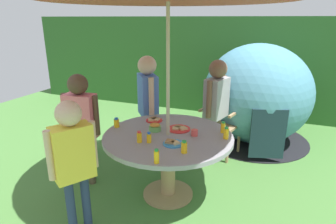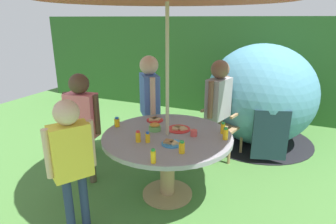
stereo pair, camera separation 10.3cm
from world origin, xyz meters
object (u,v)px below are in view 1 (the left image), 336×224
at_px(juice_bottle_near_left, 184,147).
at_px(juice_bottle_far_left, 117,123).
at_px(juice_bottle_near_right, 157,157).
at_px(juice_bottle_front_edge, 226,133).
at_px(child_in_grey_shirt, 216,98).
at_px(plate_center_back, 179,129).
at_px(garden_table, 168,147).
at_px(juice_bottle_far_right, 149,138).
at_px(dome_tent, 257,94).
at_px(potted_plant, 79,136).
at_px(child_in_blue_shirt, 148,95).
at_px(snack_bowl, 155,127).
at_px(juice_bottle_center_front, 223,127).
at_px(plate_mid_right, 173,143).
at_px(cup_near, 194,133).
at_px(child_in_yellow_shirt, 73,153).
at_px(wooden_chair, 223,115).
at_px(child_in_pink_shirt, 81,116).
at_px(plate_mid_left, 154,120).
at_px(juice_bottle_back_edge, 139,137).

bearing_deg(juice_bottle_near_left, juice_bottle_far_left, 159.44).
relative_size(juice_bottle_near_left, juice_bottle_near_right, 0.92).
height_order(juice_bottle_near_right, juice_bottle_front_edge, juice_bottle_near_right).
distance_m(child_in_grey_shirt, plate_center_back, 0.88).
bearing_deg(garden_table, juice_bottle_front_edge, 11.72).
bearing_deg(juice_bottle_far_right, dome_tent, 69.66).
distance_m(potted_plant, child_in_blue_shirt, 1.17).
height_order(snack_bowl, juice_bottle_center_front, juice_bottle_center_front).
height_order(garden_table, plate_center_back, plate_center_back).
bearing_deg(plate_mid_right, snack_bowl, 139.61).
relative_size(plate_center_back, cup_near, 3.63).
distance_m(potted_plant, juice_bottle_near_right, 2.01).
distance_m(plate_center_back, plate_mid_right, 0.39).
xyz_separation_m(child_in_yellow_shirt, plate_center_back, (0.60, 1.03, -0.07)).
xyz_separation_m(wooden_chair, juice_bottle_front_edge, (0.26, -1.22, 0.22)).
distance_m(child_in_pink_shirt, juice_bottle_near_right, 1.25).
relative_size(child_in_grey_shirt, juice_bottle_near_left, 11.75).
height_order(child_in_grey_shirt, juice_bottle_near_right, child_in_grey_shirt).
distance_m(child_in_yellow_shirt, plate_mid_right, 0.93).
relative_size(wooden_chair, child_in_pink_shirt, 0.77).
height_order(potted_plant, plate_mid_right, plate_mid_right).
relative_size(dome_tent, plate_mid_left, 10.97).
distance_m(juice_bottle_near_right, cup_near, 0.71).
xyz_separation_m(wooden_chair, child_in_grey_shirt, (-0.05, -0.32, 0.33)).
height_order(child_in_yellow_shirt, plate_mid_right, child_in_yellow_shirt).
relative_size(child_in_grey_shirt, plate_mid_right, 6.89).
distance_m(juice_bottle_far_left, juice_bottle_center_front, 1.18).
bearing_deg(garden_table, plate_center_back, 72.97).
height_order(juice_bottle_near_right, juice_bottle_back_edge, juice_bottle_near_right).
relative_size(juice_bottle_near_left, juice_bottle_front_edge, 0.93).
xyz_separation_m(plate_center_back, juice_bottle_front_edge, (0.53, -0.06, 0.05)).
distance_m(potted_plant, child_in_pink_shirt, 0.92).
relative_size(plate_center_back, juice_bottle_far_left, 2.35).
xyz_separation_m(juice_bottle_center_front, cup_near, (-0.26, -0.19, -0.03)).
bearing_deg(juice_bottle_back_edge, juice_bottle_near_left, -6.99).
distance_m(garden_table, cup_near, 0.33).
bearing_deg(plate_mid_right, child_in_pink_shirt, 175.70).
bearing_deg(potted_plant, child_in_grey_shirt, 18.15).
bearing_deg(juice_bottle_near_left, juice_bottle_center_front, 69.04).
relative_size(child_in_yellow_shirt, juice_bottle_near_left, 10.67).
relative_size(potted_plant, plate_center_back, 2.22).
bearing_deg(dome_tent, juice_bottle_far_left, -141.41).
xyz_separation_m(snack_bowl, plate_center_back, (0.23, 0.13, -0.03)).
height_order(plate_mid_right, juice_bottle_far_left, juice_bottle_far_left).
relative_size(garden_table, juice_bottle_near_right, 10.61).
distance_m(child_in_grey_shirt, plate_mid_right, 1.24).
height_order(garden_table, juice_bottle_near_right, juice_bottle_near_right).
bearing_deg(snack_bowl, juice_bottle_front_edge, 4.70).
xyz_separation_m(snack_bowl, plate_mid_left, (-0.14, 0.29, -0.03)).
xyz_separation_m(garden_table, child_in_yellow_shirt, (-0.54, -0.85, 0.22)).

